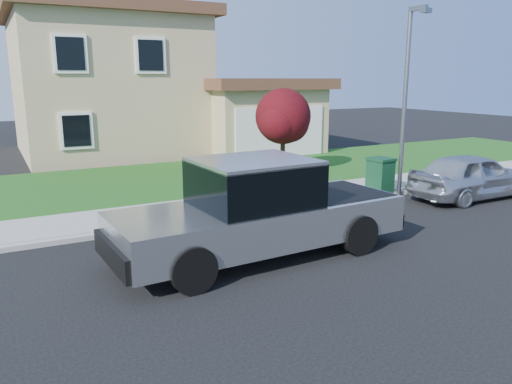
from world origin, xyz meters
TOP-DOWN VIEW (x-y plane):
  - ground at (0.00, 0.00)m, footprint 80.00×80.00m
  - curb at (1.00, 2.90)m, footprint 40.00×0.20m
  - sidewalk at (1.00, 4.00)m, footprint 40.00×2.00m
  - lawn at (1.00, 8.50)m, footprint 40.00×7.00m
  - house at (1.31, 16.38)m, footprint 14.00×11.30m
  - pickup_truck at (-0.53, 0.07)m, footprint 6.45×2.54m
  - woman at (-1.32, 1.46)m, footprint 0.63×0.44m
  - sedan at (7.76, 1.47)m, footprint 4.27×1.76m
  - ornamental_tree at (4.62, 7.60)m, footprint 2.34×2.11m
  - trash_bin at (5.50, 3.10)m, footprint 0.72×0.81m
  - street_lamp at (6.00, 2.69)m, footprint 0.29×0.74m

SIDE VIEW (x-z plane):
  - ground at x=0.00m, z-range 0.00..0.00m
  - lawn at x=1.00m, z-range 0.00..0.10m
  - curb at x=1.00m, z-range 0.00..0.12m
  - sidewalk at x=1.00m, z-range 0.00..0.15m
  - trash_bin at x=5.50m, z-range 0.16..1.23m
  - sedan at x=7.76m, z-range 0.00..1.45m
  - woman at x=-1.32m, z-range -0.05..1.74m
  - pickup_truck at x=-0.53m, z-range -0.07..2.02m
  - ornamental_tree at x=4.62m, z-range 0.55..3.76m
  - house at x=1.31m, z-range -0.26..6.59m
  - street_lamp at x=6.00m, z-range 0.40..6.12m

